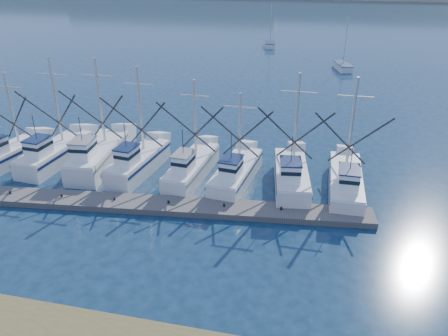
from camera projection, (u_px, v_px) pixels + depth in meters
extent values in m
plane|color=#0B2032|center=(250.00, 288.00, 23.86)|extent=(500.00, 500.00, 0.00)
cube|color=#58534F|center=(142.00, 204.00, 31.48)|extent=(32.80, 5.72, 0.44)
cube|color=silver|center=(12.00, 154.00, 38.22)|extent=(3.43, 7.00, 1.37)
cylinder|color=#B7B2A8|center=(11.00, 109.00, 37.55)|extent=(0.22, 0.22, 6.31)
cube|color=silver|center=(56.00, 155.00, 38.00)|extent=(3.03, 8.17, 1.52)
cube|color=white|center=(39.00, 148.00, 35.54)|extent=(1.56, 2.05, 1.50)
cylinder|color=#B7B2A8|center=(56.00, 100.00, 37.24)|extent=(0.22, 0.22, 7.47)
cube|color=silver|center=(99.00, 157.00, 37.34)|extent=(3.48, 8.64, 1.72)
cube|color=white|center=(83.00, 149.00, 34.74)|extent=(1.73, 2.20, 1.50)
cylinder|color=#B7B2A8|center=(100.00, 101.00, 36.63)|extent=(0.22, 0.22, 7.29)
cube|color=silver|center=(139.00, 164.00, 36.20)|extent=(3.01, 7.69, 1.58)
cube|color=white|center=(127.00, 157.00, 33.84)|extent=(1.47, 1.95, 1.50)
cylinder|color=#B7B2A8|center=(140.00, 110.00, 35.44)|extent=(0.22, 0.22, 7.07)
cube|color=silver|center=(192.00, 169.00, 35.48)|extent=(2.75, 8.00, 1.45)
cube|color=white|center=(184.00, 163.00, 33.08)|extent=(1.38, 2.01, 1.50)
cylinder|color=#B7B2A8|center=(195.00, 119.00, 34.96)|extent=(0.22, 0.22, 6.32)
cube|color=silver|center=(236.00, 175.00, 34.65)|extent=(3.10, 7.81, 1.41)
cube|color=white|center=(231.00, 169.00, 32.31)|extent=(1.52, 1.99, 1.50)
cylinder|color=#B7B2A8|center=(240.00, 128.00, 34.26)|extent=(0.22, 0.22, 5.59)
cube|color=silver|center=(291.00, 179.00, 33.78)|extent=(3.46, 7.96, 1.63)
cube|color=white|center=(290.00, 172.00, 31.37)|extent=(1.65, 2.05, 1.50)
cylinder|color=#B7B2A8|center=(296.00, 120.00, 33.02)|extent=(0.22, 0.22, 7.13)
cube|color=silver|center=(345.00, 183.00, 33.38)|extent=(2.40, 8.52, 1.35)
cube|color=white|center=(349.00, 180.00, 30.85)|extent=(1.38, 2.08, 1.50)
cylinder|color=#B7B2A8|center=(352.00, 124.00, 32.79)|extent=(0.22, 0.22, 7.20)
cube|color=silver|center=(343.00, 67.00, 69.70)|extent=(3.14, 5.47, 0.90)
cylinder|color=#B7B2A8|center=(346.00, 40.00, 68.19)|extent=(0.12, 0.12, 7.20)
cube|color=silver|center=(270.00, 45.00, 87.16)|extent=(2.68, 5.38, 0.90)
cylinder|color=#B7B2A8|center=(271.00, 23.00, 85.66)|extent=(0.12, 0.12, 7.20)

